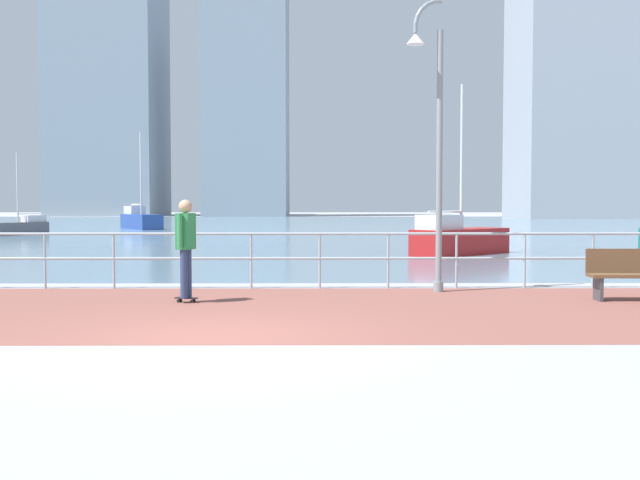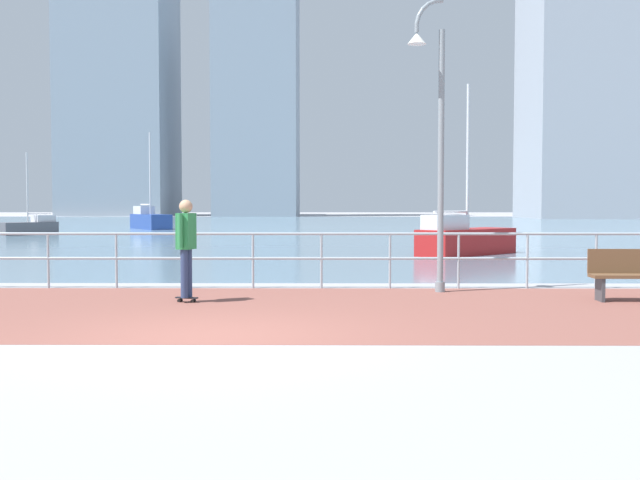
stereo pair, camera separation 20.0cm
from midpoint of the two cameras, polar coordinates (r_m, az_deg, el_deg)
ground at (r=49.60m, az=-1.17°, el=0.77°), size 220.00×220.00×0.00m
brick_paving at (r=12.26m, az=-6.09°, el=-5.31°), size 28.00×6.14×0.01m
harbor_water at (r=60.17m, az=-0.89°, el=1.12°), size 180.00×88.00×0.00m
waterfront_railing at (r=15.22m, az=-4.79°, el=-0.76°), size 25.25×0.06×1.15m
lamppost at (r=14.71m, az=9.13°, el=8.27°), size 0.79×0.47×5.68m
skateboarder at (r=13.18m, az=-9.80°, el=-0.04°), size 0.41×0.55×1.80m
park_bench at (r=14.39m, az=23.41°, el=-2.43°), size 1.61×0.49×0.92m
sailboat_white at (r=53.38m, az=-12.82°, el=1.53°), size 3.77×4.85×6.73m
sailboat_ivory at (r=25.77m, az=11.23°, el=0.11°), size 3.85×3.78×5.79m
sailboat_red at (r=45.18m, az=-21.24°, el=0.95°), size 2.77×3.28×4.64m
tower_brick at (r=119.06m, az=-15.02°, el=11.40°), size 15.40×16.05×41.27m
tower_slate at (r=98.47m, az=20.04°, el=10.42°), size 15.24×13.10×31.93m
tower_beige at (r=113.25m, az=-4.75°, el=13.50°), size 11.88×15.17×47.38m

